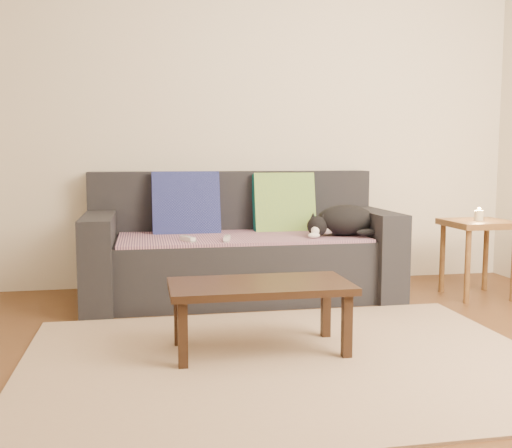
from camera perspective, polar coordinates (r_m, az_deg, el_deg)
name	(u,v)px	position (r m, az deg, el deg)	size (l,w,h in m)	color
ground	(294,374)	(2.80, 3.65, -14.06)	(4.50, 4.50, 0.00)	brown
back_wall	(230,114)	(4.60, -2.50, 10.43)	(4.50, 0.04, 2.60)	beige
sofa	(239,252)	(4.22, -1.61, -2.71)	(2.10, 0.94, 0.87)	#232328
throw_blanket	(241,237)	(4.11, -1.41, -1.24)	(1.66, 0.74, 0.02)	#422B51
cushion_navy	(186,206)	(4.31, -6.68, 1.74)	(0.48, 0.12, 0.48)	#121850
cushion_green	(284,204)	(4.41, 2.67, 1.89)	(0.45, 0.11, 0.45)	#0E5A57
cat	(343,221)	(4.14, 8.28, 0.30)	(0.55, 0.44, 0.21)	black
wii_remote_a	(187,239)	(3.87, -6.54, -1.40)	(0.15, 0.04, 0.03)	white
wii_remote_b	(227,238)	(3.86, -2.78, -1.38)	(0.15, 0.04, 0.03)	white
side_table	(478,234)	(4.45, 20.40, -0.89)	(0.43, 0.43, 0.54)	brown
candle	(479,215)	(4.43, 20.47, 0.80)	(0.06, 0.06, 0.09)	beige
rug	(286,362)	(2.94, 2.91, -12.95)	(2.50, 1.80, 0.01)	tan
coffee_table	(260,292)	(2.99, 0.38, -6.46)	(0.90, 0.45, 0.36)	black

